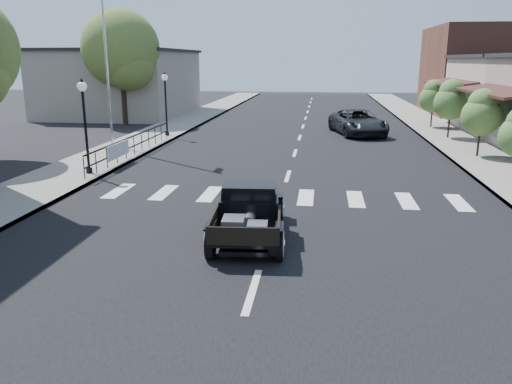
# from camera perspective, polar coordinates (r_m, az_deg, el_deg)

# --- Properties ---
(ground) EXTENTS (120.00, 120.00, 0.00)m
(ground) POSITION_cam_1_polar(r_m,az_deg,el_deg) (12.63, 1.46, -5.40)
(ground) COLOR black
(ground) RESTS_ON ground
(road) EXTENTS (14.00, 80.00, 0.02)m
(road) POSITION_cam_1_polar(r_m,az_deg,el_deg) (27.17, 4.82, 5.57)
(road) COLOR black
(road) RESTS_ON ground
(road_markings) EXTENTS (12.00, 60.00, 0.06)m
(road_markings) POSITION_cam_1_polar(r_m,az_deg,el_deg) (22.26, 4.18, 3.49)
(road_markings) COLOR silver
(road_markings) RESTS_ON ground
(sidewalk_left) EXTENTS (3.00, 80.00, 0.15)m
(sidewalk_left) POSITION_cam_1_polar(r_m,az_deg,el_deg) (28.82, -12.40, 5.94)
(sidewalk_left) COLOR gray
(sidewalk_left) RESTS_ON ground
(sidewalk_right) EXTENTS (3.00, 80.00, 0.15)m
(sidewalk_right) POSITION_cam_1_polar(r_m,az_deg,el_deg) (28.09, 22.47, 4.93)
(sidewalk_right) COLOR gray
(sidewalk_right) RESTS_ON ground
(low_building_left) EXTENTS (10.00, 12.00, 5.00)m
(low_building_left) POSITION_cam_1_polar(r_m,az_deg,el_deg) (43.01, -15.03, 11.87)
(low_building_left) COLOR #A19887
(low_building_left) RESTS_ON ground
(far_building_right) EXTENTS (11.00, 10.00, 7.00)m
(far_building_right) POSITION_cam_1_polar(r_m,az_deg,el_deg) (46.07, 26.17, 12.30)
(far_building_right) COLOR brown
(far_building_right) RESTS_ON ground
(railing) EXTENTS (0.08, 10.00, 1.00)m
(railing) POSITION_cam_1_polar(r_m,az_deg,el_deg) (23.69, -13.78, 5.39)
(railing) COLOR black
(railing) RESTS_ON sidewalk_left
(banner) EXTENTS (0.04, 2.20, 0.60)m
(banner) POSITION_cam_1_polar(r_m,az_deg,el_deg) (21.87, -15.41, 3.99)
(banner) COLOR silver
(banner) RESTS_ON sidewalk_left
(lamp_post_b) EXTENTS (0.36, 0.36, 3.58)m
(lamp_post_b) POSITION_cam_1_polar(r_m,az_deg,el_deg) (20.01, -18.91, 7.07)
(lamp_post_b) COLOR black
(lamp_post_b) RESTS_ON sidewalk_left
(lamp_post_c) EXTENTS (0.36, 0.36, 3.58)m
(lamp_post_c) POSITION_cam_1_polar(r_m,az_deg,el_deg) (29.26, -10.26, 9.85)
(lamp_post_c) COLOR black
(lamp_post_c) RESTS_ON sidewalk_left
(flagpole) EXTENTS (0.12, 0.12, 11.49)m
(flagpole) POSITION_cam_1_polar(r_m,az_deg,el_deg) (26.02, -16.98, 17.60)
(flagpole) COLOR silver
(flagpole) RESTS_ON sidewalk_left
(big_tree_far) EXTENTS (5.27, 5.27, 7.74)m
(big_tree_far) POSITION_cam_1_polar(r_m,az_deg,el_deg) (36.47, -15.06, 13.58)
(big_tree_far) COLOR #50642B
(big_tree_far) RESTS_ON ground
(small_tree_c) EXTENTS (1.74, 1.74, 2.90)m
(small_tree_c) POSITION_cam_1_polar(r_m,az_deg,el_deg) (24.67, 24.28, 7.11)
(small_tree_c) COLOR #486B31
(small_tree_c) RESTS_ON sidewalk_right
(small_tree_d) EXTENTS (1.86, 1.86, 3.10)m
(small_tree_d) POSITION_cam_1_polar(r_m,az_deg,el_deg) (30.04, 21.32, 8.76)
(small_tree_d) COLOR #486B31
(small_tree_d) RESTS_ON sidewalk_right
(small_tree_e) EXTENTS (1.74, 1.74, 2.90)m
(small_tree_e) POSITION_cam_1_polar(r_m,az_deg,el_deg) (34.55, 19.54, 9.42)
(small_tree_e) COLOR #486B31
(small_tree_e) RESTS_ON sidewalk_right
(hotrod_pickup) EXTENTS (2.16, 4.17, 1.40)m
(hotrod_pickup) POSITION_cam_1_polar(r_m,az_deg,el_deg) (12.48, -0.78, -2.24)
(hotrod_pickup) COLOR black
(hotrod_pickup) RESTS_ON ground
(second_car) EXTENTS (3.68, 5.79, 1.49)m
(second_car) POSITION_cam_1_polar(r_m,az_deg,el_deg) (30.82, 11.56, 7.80)
(second_car) COLOR black
(second_car) RESTS_ON ground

